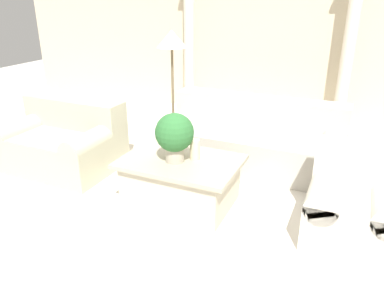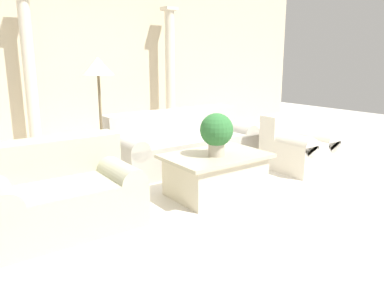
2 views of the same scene
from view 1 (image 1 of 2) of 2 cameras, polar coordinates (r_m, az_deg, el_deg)
ground_plane at (r=4.32m, az=-0.26°, el=-6.04°), size 16.00×16.00×0.00m
wall_back at (r=6.62m, az=10.93°, el=17.93°), size 10.00×0.06×3.20m
sofa_long at (r=4.78m, az=9.17°, el=0.84°), size 2.20×0.94×0.80m
loveseat at (r=4.91m, az=-18.99°, el=0.53°), size 1.37×0.94×0.80m
coffee_table at (r=3.84m, az=-1.72°, el=-5.65°), size 1.18×0.81×0.49m
potted_plant at (r=3.60m, az=-2.68°, el=1.48°), size 0.38×0.38×0.49m
pillar_candle at (r=3.71m, az=0.44°, el=-0.84°), size 0.10×0.10×0.21m
floor_lamp at (r=5.07m, az=-3.08°, el=14.56°), size 0.40×0.40×1.59m
column_left at (r=6.71m, az=-0.45°, el=15.61°), size 0.26×0.26×2.51m
column_right at (r=6.10m, az=22.75°, el=13.33°), size 0.26×0.26×2.51m
armchair at (r=3.62m, az=23.56°, el=-8.00°), size 0.78×0.83×0.77m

